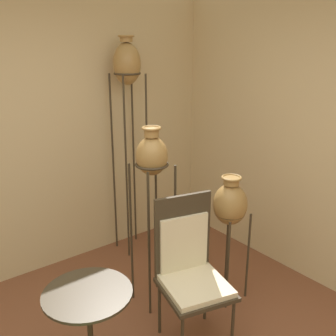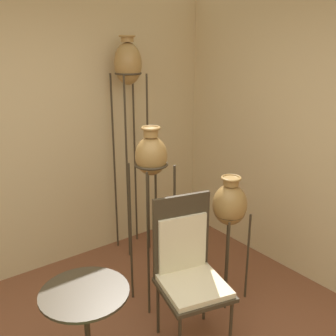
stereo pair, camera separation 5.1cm
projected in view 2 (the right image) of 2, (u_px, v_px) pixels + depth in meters
name	position (u px, v px, depth m)	size (l,w,h in m)	color
wall_back	(8.00, 140.00, 3.51)	(8.32, 0.06, 2.70)	#D1B784
vase_stand_tall	(128.00, 73.00, 3.80)	(0.27, 0.27, 2.25)	#382D1E
vase_stand_medium	(151.00, 162.00, 3.11)	(0.28, 0.28, 1.57)	#382D1E
vase_stand_short	(230.00, 206.00, 3.29)	(0.29, 0.29, 1.14)	#382D1E
chair	(188.00, 266.00, 2.90)	(0.58, 0.58, 1.13)	#382D1E
side_table	(87.00, 320.00, 2.44)	(0.55, 0.55, 0.77)	#382D1E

